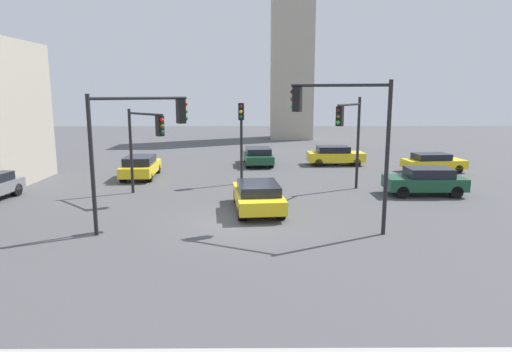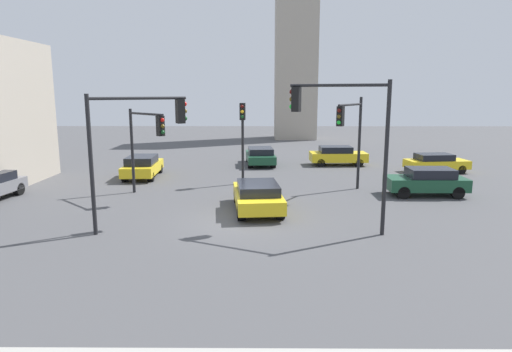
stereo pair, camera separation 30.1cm
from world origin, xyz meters
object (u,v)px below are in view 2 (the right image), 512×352
Objects in this scene: car_6 at (436,162)px; traffic_light_2 at (351,127)px; traffic_light_1 at (136,132)px; car_0 at (338,155)px; traffic_light_3 at (243,128)px; traffic_light_4 at (146,135)px; car_1 at (258,196)px; car_4 at (427,181)px; car_3 at (143,166)px; car_5 at (260,156)px; traffic_light_0 at (343,124)px.

traffic_light_2 is at bearing -144.28° from car_6.
car_0 is at bearing 23.77° from traffic_light_1.
traffic_light_3 is 14.11m from car_6.
traffic_light_4 is at bearing -48.50° from traffic_light_3.
traffic_light_3 is at bearing 34.30° from traffic_light_1.
car_4 is (9.10, 3.25, 0.05)m from car_1.
car_6 is (13.25, 4.02, -2.71)m from traffic_light_3.
traffic_light_3 reaches higher than car_3.
car_4 reaches higher than car_5.
traffic_light_3 is (-5.90, 2.63, -0.24)m from traffic_light_2.
traffic_light_1 reaches higher than traffic_light_4.
car_3 is 19.98m from car_6.
traffic_light_1 is at bearing -17.68° from traffic_light_3.
car_6 is at bearing 67.23° from traffic_light_4.
car_4 is (16.66, -5.14, 0.04)m from car_3.
traffic_light_0 reaches higher than car_3.
traffic_light_1 is at bearing -125.19° from car_0.
car_6 is (19.88, 1.98, -0.05)m from car_3.
car_6 is (12.17, -3.16, -0.02)m from car_5.
traffic_light_2 is 1.08× the size of car_1.
traffic_light_1 is at bearing -168.40° from car_3.
traffic_light_2 is at bearing -97.51° from car_0.
car_0 is (2.71, 16.36, -3.54)m from traffic_light_0.
car_3 is (-7.55, 8.39, 0.01)m from car_1.
car_5 is at bearing -121.75° from traffic_light_2.
car_1 is (-6.05, -13.51, -0.02)m from car_0.
traffic_light_3 is 1.06× the size of car_5.
car_6 is at bearing -55.64° from car_1.
car_5 is (4.98, 16.20, -3.24)m from traffic_light_1.
traffic_light_2 is (9.80, 6.39, -0.31)m from traffic_light_1.
car_5 is (7.71, 5.14, -0.03)m from car_3.
car_6 is (17.15, 13.05, -3.26)m from traffic_light_1.
traffic_light_3 is 10.33m from car_0.
traffic_light_1 is at bearing -149.17° from car_6.
car_4 is (3.06, -10.26, 0.03)m from car_0.
car_6 is (7.35, 6.65, -2.95)m from traffic_light_2.
traffic_light_0 is 10.81m from traffic_light_4.
car_1 is 9.66m from car_4.
traffic_light_4 is 1.07× the size of car_6.
traffic_light_2 is at bearing 71.62° from traffic_light_3.
car_4 is 7.82m from car_6.
traffic_light_2 is (1.64, 6.57, -0.65)m from traffic_light_0.
traffic_light_4 is (-10.80, -0.90, -0.34)m from traffic_light_2.
car_0 reaches higher than car_1.
car_3 is at bearing 179.26° from car_6.
car_0 is at bearing -74.02° from traffic_light_0.
car_0 is 7.02m from car_6.
car_3 is at bearing -20.53° from traffic_light_0.
traffic_light_3 reaches higher than traffic_light_4.
traffic_light_2 reaches higher than car_6.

